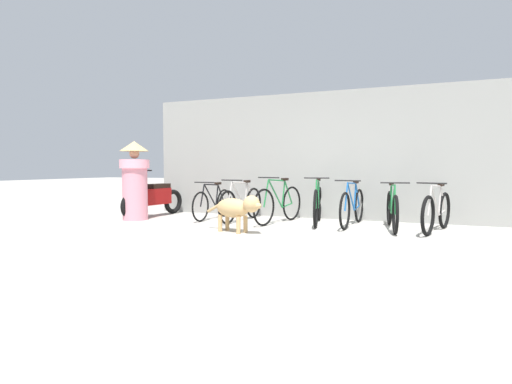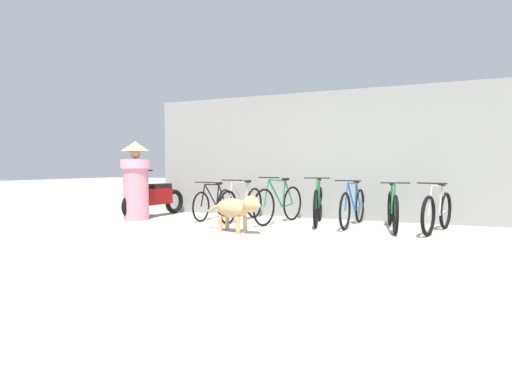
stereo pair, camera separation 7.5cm
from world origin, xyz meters
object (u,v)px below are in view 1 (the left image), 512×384
(bicycle_6, at_px, (437,212))
(motorcycle, at_px, (154,198))
(bicycle_0, at_px, (213,203))
(bicycle_1, at_px, (241,204))
(bicycle_5, at_px, (392,210))
(stray_dog, at_px, (237,208))
(person_in_robes, at_px, (135,179))
(bicycle_3, at_px, (318,205))
(bicycle_4, at_px, (352,207))
(bicycle_2, at_px, (279,204))

(bicycle_6, relative_size, motorcycle, 0.86)
(bicycle_0, height_order, bicycle_1, bicycle_1)
(bicycle_5, bearing_deg, stray_dog, -69.12)
(person_in_robes, bearing_deg, bicycle_0, -159.57)
(bicycle_0, xyz_separation_m, person_in_robes, (-1.44, -0.70, 0.51))
(bicycle_3, distance_m, motorcycle, 3.63)
(bicycle_3, relative_size, stray_dog, 1.48)
(bicycle_5, bearing_deg, person_in_robes, -91.26)
(bicycle_0, height_order, bicycle_4, bicycle_4)
(person_in_robes, bearing_deg, bicycle_5, -178.78)
(bicycle_1, bearing_deg, bicycle_5, 94.66)
(stray_dog, bearing_deg, bicycle_3, 73.63)
(bicycle_2, bearing_deg, motorcycle, -75.93)
(bicycle_3, distance_m, bicycle_5, 1.38)
(bicycle_2, height_order, bicycle_5, bicycle_2)
(bicycle_4, relative_size, motorcycle, 0.95)
(bicycle_0, bearing_deg, bicycle_2, 90.54)
(bicycle_1, bearing_deg, bicycle_6, 94.47)
(bicycle_0, xyz_separation_m, bicycle_2, (1.47, -0.06, 0.04))
(bicycle_4, height_order, stray_dog, bicycle_4)
(bicycle_1, height_order, stray_dog, bicycle_1)
(bicycle_1, distance_m, bicycle_6, 3.60)
(bicycle_2, relative_size, motorcycle, 0.91)
(bicycle_0, height_order, bicycle_2, bicycle_2)
(bicycle_1, distance_m, motorcycle, 2.10)
(bicycle_3, xyz_separation_m, motorcycle, (-3.63, -0.19, 0.04))
(motorcycle, bearing_deg, bicycle_4, 99.93)
(bicycle_1, relative_size, motorcycle, 0.93)
(bicycle_2, xyz_separation_m, bicycle_4, (1.39, 0.14, -0.02))
(bicycle_3, height_order, person_in_robes, person_in_robes)
(bicycle_2, relative_size, bicycle_4, 0.96)
(bicycle_5, relative_size, person_in_robes, 1.06)
(bicycle_2, distance_m, bicycle_6, 2.81)
(bicycle_0, height_order, bicycle_3, bicycle_3)
(bicycle_6, bearing_deg, bicycle_0, -74.51)
(bicycle_0, distance_m, bicycle_5, 3.57)
(bicycle_4, xyz_separation_m, stray_dog, (-1.67, -1.49, 0.05))
(bicycle_6, bearing_deg, bicycle_3, -78.94)
(bicycle_6, bearing_deg, person_in_robes, -67.06)
(bicycle_1, relative_size, bicycle_2, 1.02)
(bicycle_1, xyz_separation_m, bicycle_6, (3.60, -0.07, -0.01))
(bicycle_6, height_order, person_in_robes, person_in_robes)
(bicycle_5, distance_m, stray_dog, 2.72)
(bicycle_4, distance_m, bicycle_5, 0.73)
(bicycle_3, xyz_separation_m, bicycle_6, (2.07, -0.22, -0.03))
(bicycle_5, xyz_separation_m, bicycle_6, (0.71, -0.02, -0.00))
(bicycle_3, distance_m, stray_dog, 1.82)
(bicycle_5, height_order, bicycle_6, same)
(person_in_robes, bearing_deg, motorcycle, -97.11)
(bicycle_3, bearing_deg, bicycle_5, 72.49)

